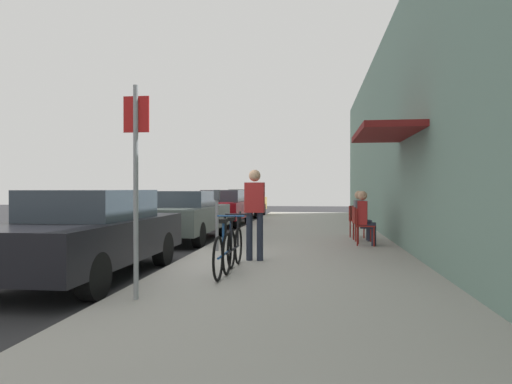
{
  "coord_description": "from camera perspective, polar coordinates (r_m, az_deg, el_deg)",
  "views": [
    {
      "loc": [
        2.56,
        -8.21,
        1.47
      ],
      "look_at": [
        0.55,
        7.14,
        1.35
      ],
      "focal_mm": 32.0,
      "sensor_mm": 36.0,
      "label": 1
    }
  ],
  "objects": [
    {
      "name": "cafe_chair_0",
      "position": [
        11.16,
        13.17,
        -3.91
      ],
      "size": [
        0.5,
        0.5,
        0.87
      ],
      "color": "maroon",
      "rests_on": "sidewalk_slab"
    },
    {
      "name": "street_sign",
      "position": [
        5.72,
        -14.78,
        2.15
      ],
      "size": [
        0.32,
        0.06,
        2.6
      ],
      "color": "gray",
      "rests_on": "sidewalk_slab"
    },
    {
      "name": "parked_car_0",
      "position": [
        7.93,
        -20.15,
        -4.81
      ],
      "size": [
        1.8,
        4.4,
        1.44
      ],
      "color": "black",
      "rests_on": "ground_plane"
    },
    {
      "name": "parked_car_1",
      "position": [
        12.94,
        -9.01,
        -2.83
      ],
      "size": [
        1.8,
        4.4,
        1.4
      ],
      "color": "#47514C",
      "rests_on": "ground_plane"
    },
    {
      "name": "ground_plane",
      "position": [
        8.72,
        -9.88,
        -9.26
      ],
      "size": [
        60.0,
        60.0,
        0.0
      ],
      "primitive_type": "plane",
      "color": "#2D2D30"
    },
    {
      "name": "bicycle_0",
      "position": [
        7.21,
        -3.86,
        -7.44
      ],
      "size": [
        0.46,
        1.71,
        0.9
      ],
      "color": "black",
      "rests_on": "sidewalk_slab"
    },
    {
      "name": "parked_car_2",
      "position": [
        18.36,
        -4.06,
        -1.87
      ],
      "size": [
        1.8,
        4.4,
        1.41
      ],
      "color": "maroon",
      "rests_on": "ground_plane"
    },
    {
      "name": "pedestrian_standing",
      "position": [
        8.53,
        -0.17,
        -1.9
      ],
      "size": [
        0.36,
        0.22,
        1.7
      ],
      "color": "#232838",
      "rests_on": "sidewalk_slab"
    },
    {
      "name": "building_facade",
      "position": [
        10.52,
        19.01,
        8.43
      ],
      "size": [
        1.4,
        32.0,
        5.88
      ],
      "color": "gray",
      "rests_on": "ground_plane"
    },
    {
      "name": "cafe_chair_2",
      "position": [
        12.98,
        12.38,
        -3.3
      ],
      "size": [
        0.56,
        0.56,
        0.87
      ],
      "color": "maroon",
      "rests_on": "sidewalk_slab"
    },
    {
      "name": "cafe_chair_1",
      "position": [
        12.08,
        12.73,
        -3.59
      ],
      "size": [
        0.47,
        0.47,
        0.87
      ],
      "color": "maroon",
      "rests_on": "sidewalk_slab"
    },
    {
      "name": "seated_patron_0",
      "position": [
        11.15,
        13.48,
        -2.93
      ],
      "size": [
        0.46,
        0.41,
        1.29
      ],
      "color": "#232838",
      "rests_on": "sidewalk_slab"
    },
    {
      "name": "parked_car_3",
      "position": [
        24.01,
        -1.32,
        -1.3
      ],
      "size": [
        1.8,
        4.4,
        1.43
      ],
      "color": "#A58433",
      "rests_on": "ground_plane"
    },
    {
      "name": "parking_meter",
      "position": [
        9.89,
        -4.9,
        -2.93
      ],
      "size": [
        0.12,
        0.1,
        1.32
      ],
      "color": "slate",
      "rests_on": "sidewalk_slab"
    },
    {
      "name": "bicycle_1",
      "position": [
        7.68,
        -2.88,
        -6.96
      ],
      "size": [
        0.46,
        1.71,
        0.9
      ],
      "color": "black",
      "rests_on": "sidewalk_slab"
    },
    {
      "name": "seated_patron_1",
      "position": [
        12.07,
        13.01,
        -2.67
      ],
      "size": [
        0.44,
        0.38,
        1.29
      ],
      "color": "#232838",
      "rests_on": "sidewalk_slab"
    },
    {
      "name": "sidewalk_slab",
      "position": [
        10.31,
        5.69,
        -7.42
      ],
      "size": [
        4.5,
        32.0,
        0.12
      ],
      "primitive_type": "cube",
      "color": "#9E9B93",
      "rests_on": "ground_plane"
    }
  ]
}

